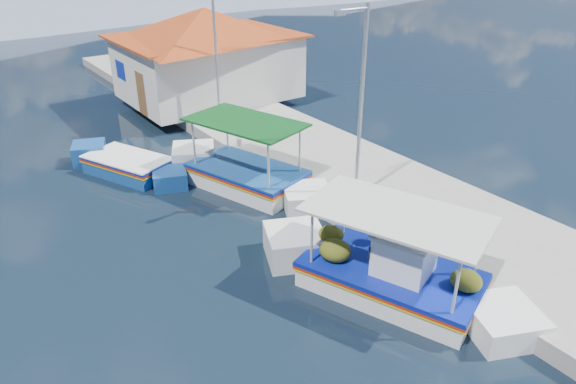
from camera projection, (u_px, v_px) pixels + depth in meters
ground at (273, 292)px, 13.29m from camera, size 160.00×160.00×0.00m
quay at (311, 156)px, 20.59m from camera, size 5.00×44.00×0.50m
bollards at (278, 165)px, 18.78m from camera, size 0.20×17.20×0.30m
main_caique at (389, 274)px, 13.14m from camera, size 4.06×7.25×2.56m
caique_green_canopy at (247, 176)px, 18.54m from camera, size 3.65×7.07×2.78m
caique_blue_hull at (129, 166)px, 19.61m from camera, size 3.22×5.36×1.04m
harbor_building at (207, 52)px, 26.13m from camera, size 10.49×10.49×4.40m
lamp_post_near at (359, 97)px, 15.34m from camera, size 1.21×0.14×6.00m
lamp_post_far at (214, 47)px, 21.87m from camera, size 1.21×0.14×6.00m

